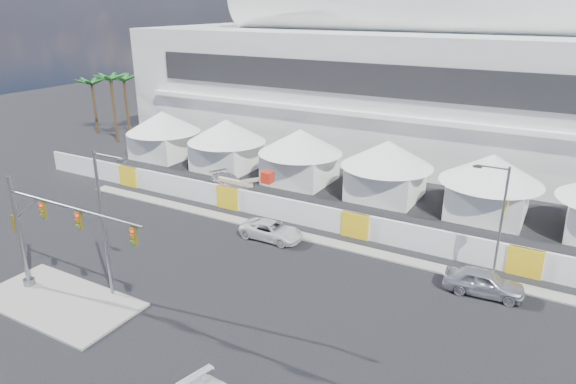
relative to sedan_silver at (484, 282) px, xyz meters
The scene contains 14 objects.
ground 19.35m from the sedan_silver, 146.25° to the right, with size 160.00×160.00×0.00m, color black.
median_island 26.01m from the sedan_silver, 148.10° to the right, with size 10.00×5.00×0.15m, color gray.
far_curb 4.37m from the sedan_silver, 24.16° to the left, with size 80.00×1.20×0.12m, color gray.
stadium 32.79m from the sedan_silver, 103.46° to the left, with size 80.00×24.80×21.98m.
tent_row 20.59m from the sedan_silver, 139.58° to the left, with size 53.40×8.40×5.40m.
hoarding_fence 10.75m from the sedan_silver, 159.52° to the left, with size 70.00×0.25×2.00m, color white.
palm_cluster 53.32m from the sedan_silver, 159.25° to the left, with size 10.60×10.60×8.55m.
sedan_silver is the anchor object (origin of this frame).
pickup_curb 15.56m from the sedan_silver, behind, with size 4.93×2.27×1.37m, color silver.
lot_car_c 25.67m from the sedan_silver, 163.28° to the left, with size 5.25×2.13×1.52m, color #B9B9BE.
traffic_mast 26.80m from the sedan_silver, 149.69° to the right, with size 11.03×0.71×7.27m.
streetlight_median 23.25m from the sedan_silver, 149.57° to the right, with size 2.55×0.26×9.20m.
streetlight_curb 4.14m from the sedan_silver, 86.13° to the left, with size 2.33×0.52×7.85m.
boom_lift 23.47m from the sedan_silver, 167.02° to the left, with size 6.93×1.69×3.52m.
Camera 1 is at (19.26, -19.42, 17.04)m, focal length 32.00 mm.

